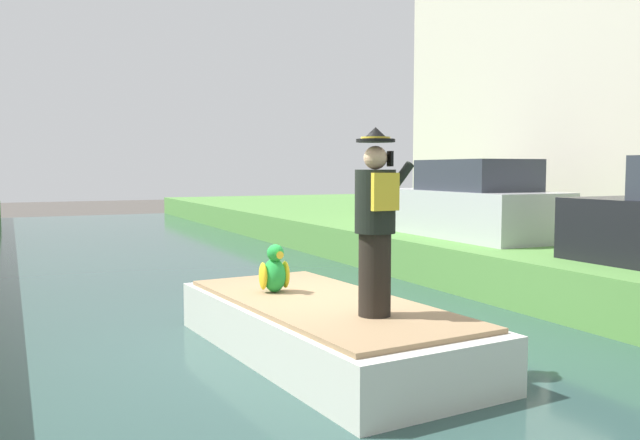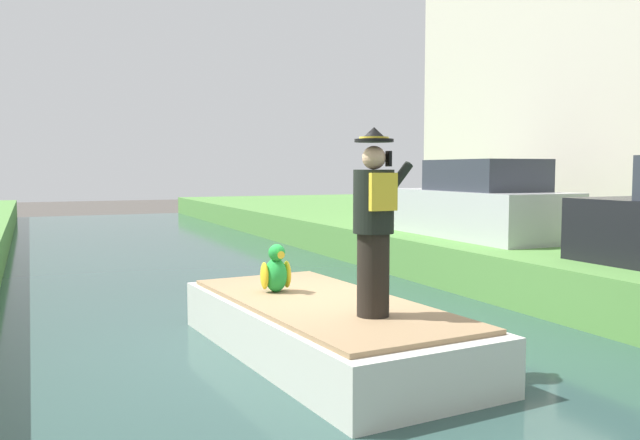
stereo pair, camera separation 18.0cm
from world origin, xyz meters
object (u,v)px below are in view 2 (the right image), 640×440
object	(u,v)px
person_pirate	(374,222)
parked_car_silver	(479,205)
parrot_plush	(276,271)
boat	(323,328)

from	to	relation	value
person_pirate	parked_car_silver	size ratio (longest dim) A/B	0.46
parked_car_silver	person_pirate	bearing A→B (deg)	-135.96
parrot_plush	parked_car_silver	xyz separation A→B (m)	(5.39, 3.20, 0.51)
boat	parrot_plush	xyz separation A→B (m)	(-0.30, 0.69, 0.55)
boat	person_pirate	distance (m)	1.53
boat	person_pirate	bearing A→B (deg)	-81.20
parrot_plush	parked_car_silver	distance (m)	6.29
boat	parrot_plush	distance (m)	0.93
person_pirate	parked_car_silver	world-z (taller)	person_pirate
person_pirate	parrot_plush	xyz separation A→B (m)	(-0.44, 1.58, -0.68)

